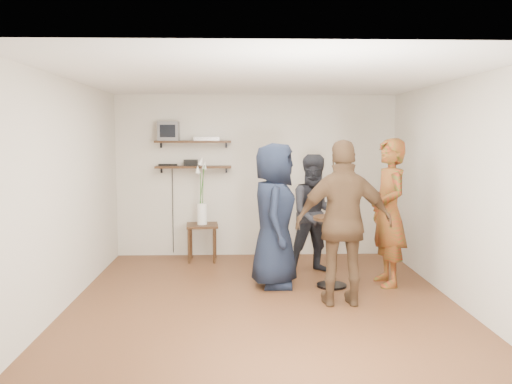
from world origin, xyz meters
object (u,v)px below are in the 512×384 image
at_px(radio, 191,163).
at_px(person_plaid, 389,212).
at_px(dvd_deck, 207,139).
at_px(side_table, 202,230).
at_px(drinks_table, 332,242).
at_px(crt_monitor, 169,131).
at_px(person_brown, 344,223).
at_px(person_dark, 316,214).
at_px(person_navy, 274,215).

height_order(radio, person_plaid, person_plaid).
height_order(dvd_deck, radio, dvd_deck).
xyz_separation_m(side_table, person_plaid, (2.51, -1.44, 0.48)).
relative_size(radio, drinks_table, 0.24).
height_order(crt_monitor, drinks_table, crt_monitor).
bearing_deg(drinks_table, side_table, 139.36).
distance_m(person_plaid, person_brown, 1.11).
bearing_deg(person_dark, person_plaid, -46.23).
relative_size(side_table, person_brown, 0.30).
relative_size(drinks_table, person_plaid, 0.48).
bearing_deg(person_dark, side_table, 146.70).
bearing_deg(person_dark, radio, 142.05).
bearing_deg(person_brown, person_navy, -47.32).
xyz_separation_m(drinks_table, person_plaid, (0.74, 0.07, 0.37)).
bearing_deg(person_brown, person_dark, -85.91).
relative_size(radio, side_table, 0.38).
relative_size(dvd_deck, drinks_table, 0.44).
distance_m(drinks_table, person_navy, 0.82).
bearing_deg(dvd_deck, side_table, -104.15).
height_order(crt_monitor, person_brown, crt_monitor).
relative_size(side_table, person_plaid, 0.30).
distance_m(crt_monitor, person_dark, 2.70).
bearing_deg(person_navy, person_dark, -38.60).
distance_m(person_dark, person_brown, 1.49).
distance_m(crt_monitor, person_plaid, 3.65).
relative_size(radio, person_navy, 0.12).
relative_size(radio, person_brown, 0.12).
xyz_separation_m(side_table, person_navy, (1.03, -1.46, 0.45)).
xyz_separation_m(person_dark, person_brown, (0.11, -1.48, 0.11)).
bearing_deg(radio, dvd_deck, 0.00).
bearing_deg(dvd_deck, crt_monitor, 180.00).
relative_size(person_dark, person_brown, 0.89).
bearing_deg(person_plaid, drinks_table, -90.00).
relative_size(side_table, drinks_table, 0.63).
bearing_deg(radio, crt_monitor, 180.00).
relative_size(crt_monitor, dvd_deck, 0.80).
relative_size(dvd_deck, person_plaid, 0.21).
distance_m(dvd_deck, person_navy, 2.21).
relative_size(dvd_deck, person_brown, 0.21).
xyz_separation_m(side_table, drinks_table, (1.77, -1.52, 0.11)).
bearing_deg(person_plaid, crt_monitor, -125.27).
xyz_separation_m(crt_monitor, person_dark, (2.19, -1.06, -1.17)).
distance_m(crt_monitor, side_table, 1.65).
xyz_separation_m(radio, person_dark, (1.85, -1.06, -0.67)).
bearing_deg(person_navy, side_table, 39.75).
bearing_deg(crt_monitor, dvd_deck, 0.00).
bearing_deg(person_navy, crt_monitor, 46.45).
relative_size(side_table, person_dark, 0.34).
distance_m(person_dark, person_navy, 0.93).
bearing_deg(person_plaid, radio, -128.27).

